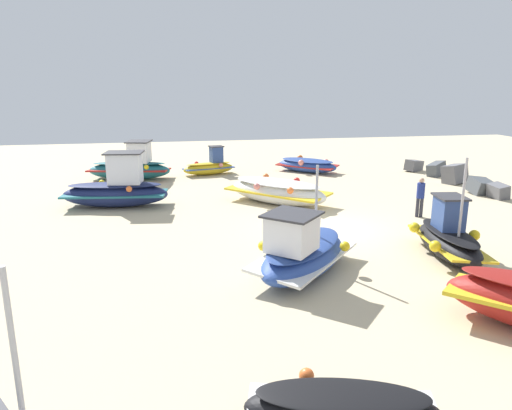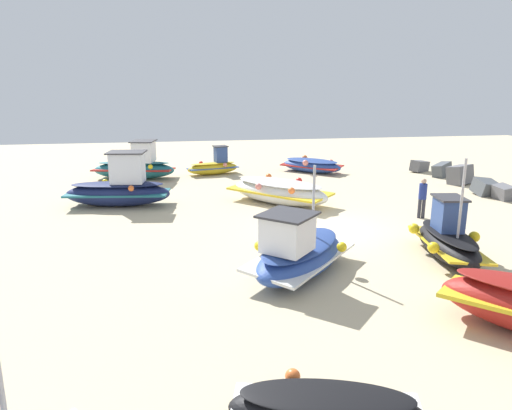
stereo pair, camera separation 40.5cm
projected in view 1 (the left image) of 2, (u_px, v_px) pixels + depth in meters
The scene contains 10 objects.
ground_plane at pixel (328, 229), 18.25m from camera, with size 58.05×58.05×0.00m, color beige.
fishing_boat_1 at pixel (277, 191), 21.97m from camera, with size 4.84×4.78×1.12m.
fishing_boat_2 at pixel (449, 239), 15.17m from camera, with size 3.82×2.07×3.34m.
fishing_boat_4 at pixel (117, 189), 21.33m from camera, with size 2.34×4.83×2.48m.
fishing_boat_5 at pixel (342, 410), 7.60m from camera, with size 1.83×3.32×0.70m.
fishing_boat_6 at pixel (210, 166), 28.85m from camera, with size 1.89×3.32×1.75m.
fishing_boat_7 at pixel (307, 165), 29.72m from camera, with size 3.69×3.83×0.94m.
fishing_boat_8 at pixel (131, 167), 27.35m from camera, with size 2.74×4.91×2.28m.
fishing_boat_9 at pixel (302, 252), 13.80m from camera, with size 4.31×4.12×3.15m.
person_walking at pixel (420, 195), 19.61m from camera, with size 0.32×0.32×1.65m.
Camera 1 is at (16.64, -5.94, 5.42)m, focal length 33.57 mm.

